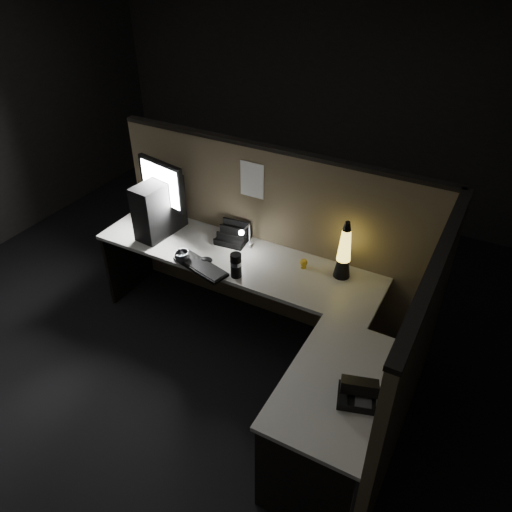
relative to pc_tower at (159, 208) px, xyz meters
The scene contains 17 objects.
floor 1.42m from the pc_tower, 35.34° to the right, with size 6.00×6.00×0.00m, color black.
room_shell 1.24m from the pc_tower, 35.34° to the right, with size 6.00×6.00×6.00m.
partition_back 0.94m from the pc_tower, 20.48° to the left, with size 2.66×0.06×1.50m, color brown.
partition_right 2.26m from the pc_tower, 13.09° to the right, with size 0.06×1.66×1.50m, color brown.
desk 1.16m from the pc_tower, 18.94° to the right, with size 2.60×1.60×0.73m.
pc_tower is the anchor object (origin of this frame).
monitor 0.15m from the pc_tower, 94.31° to the left, with size 0.47×0.20×0.60m.
keyboard 0.66m from the pc_tower, 25.34° to the right, with size 0.46×0.15×0.02m, color black.
mouse 0.62m from the pc_tower, 18.28° to the right, with size 0.10×0.07×0.04m, color black.
clip_lamp 0.75m from the pc_tower, ahead, with size 0.04×0.17×0.22m.
organizer 0.64m from the pc_tower, 15.77° to the left, with size 0.26×0.23×0.18m.
lava_lamp 1.52m from the pc_tower, ahead, with size 0.12×0.12×0.46m.
travel_mug 0.88m from the pc_tower, 15.00° to the right, with size 0.09×0.09×0.19m, color black.
steel_mug 0.51m from the pc_tower, 34.20° to the right, with size 0.12×0.12×0.09m, color #B1B1B8.
figurine 1.25m from the pc_tower, ahead, with size 0.06×0.06×0.06m, color gold.
pinned_paper 0.80m from the pc_tower, 22.35° to the left, with size 0.20×0.00×0.28m, color white.
desk_phone 2.17m from the pc_tower, 23.67° to the right, with size 0.25×0.25×0.12m.
Camera 1 is at (1.49, -2.09, 2.94)m, focal length 35.00 mm.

